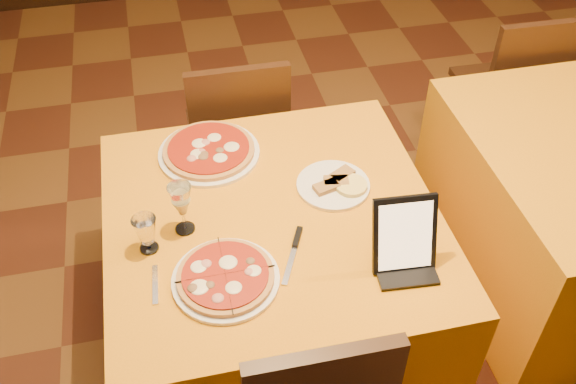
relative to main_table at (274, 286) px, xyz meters
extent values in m
cube|color=orange|center=(0.00, 0.00, 0.00)|extent=(1.10, 1.10, 0.75)
cylinder|color=white|center=(-0.19, -0.25, 0.38)|extent=(0.32, 0.32, 0.01)
cylinder|color=#AD4C23|center=(-0.19, -0.25, 0.40)|extent=(0.29, 0.29, 0.02)
cylinder|color=white|center=(-0.16, 0.35, 0.38)|extent=(0.37, 0.37, 0.01)
cylinder|color=#AD4C23|center=(-0.16, 0.35, 0.40)|extent=(0.33, 0.33, 0.02)
cylinder|color=white|center=(0.23, 0.09, 0.38)|extent=(0.25, 0.25, 0.01)
cylinder|color=olive|center=(0.23, 0.09, 0.40)|extent=(0.16, 0.16, 0.02)
cube|color=black|center=(0.34, -0.28, 0.49)|extent=(0.20, 0.11, 0.23)
cube|color=#A6A7AD|center=(0.02, -0.20, 0.38)|extent=(0.11, 0.21, 0.01)
cube|color=silver|center=(-0.40, -0.22, 0.38)|extent=(0.03, 0.15, 0.01)
cube|color=#A9AAB0|center=(-0.07, 0.40, 0.38)|extent=(0.06, 0.16, 0.01)
camera|label=1|loc=(-0.28, -1.47, 1.88)|focal=40.00mm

